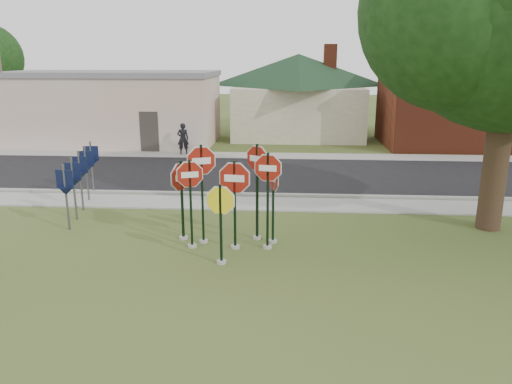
# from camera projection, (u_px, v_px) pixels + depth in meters

# --- Properties ---
(ground) EXTENTS (120.00, 120.00, 0.00)m
(ground) POSITION_uv_depth(u_px,v_px,m) (226.00, 268.00, 12.13)
(ground) COLOR #384C1C
(ground) RESTS_ON ground
(sidewalk_near) EXTENTS (60.00, 1.60, 0.06)m
(sidewalk_near) POSITION_uv_depth(u_px,v_px,m) (245.00, 204.00, 17.42)
(sidewalk_near) COLOR gray
(sidewalk_near) RESTS_ON ground
(road) EXTENTS (60.00, 7.00, 0.04)m
(road) POSITION_uv_depth(u_px,v_px,m) (254.00, 175.00, 21.76)
(road) COLOR black
(road) RESTS_ON ground
(sidewalk_far) EXTENTS (60.00, 1.60, 0.06)m
(sidewalk_far) POSITION_uv_depth(u_px,v_px,m) (260.00, 156.00, 25.90)
(sidewalk_far) COLOR gray
(sidewalk_far) RESTS_ON ground
(curb) EXTENTS (60.00, 0.20, 0.14)m
(curb) POSITION_uv_depth(u_px,v_px,m) (248.00, 195.00, 18.37)
(curb) COLOR gray
(curb) RESTS_ON ground
(stop_sign_center) EXTENTS (1.15, 0.24, 2.52)m
(stop_sign_center) POSITION_uv_depth(u_px,v_px,m) (235.00, 192.00, 13.02)
(stop_sign_center) COLOR #9C9992
(stop_sign_center) RESTS_ON ground
(stop_sign_yellow) EXTENTS (0.98, 0.24, 2.12)m
(stop_sign_yellow) POSITION_uv_depth(u_px,v_px,m) (221.00, 216.00, 12.11)
(stop_sign_yellow) COLOR #9C9992
(stop_sign_yellow) RESTS_ON ground
(stop_sign_left) EXTENTS (0.93, 0.31, 2.51)m
(stop_sign_left) POSITION_uv_depth(u_px,v_px,m) (190.00, 193.00, 13.09)
(stop_sign_left) COLOR #9C9992
(stop_sign_left) RESTS_ON ground
(stop_sign_right) EXTENTS (1.00, 0.24, 2.71)m
(stop_sign_right) POSITION_uv_depth(u_px,v_px,m) (268.00, 188.00, 12.99)
(stop_sign_right) COLOR #9C9992
(stop_sign_right) RESTS_ON ground
(stop_sign_back_right) EXTENTS (0.83, 0.56, 2.81)m
(stop_sign_back_right) POSITION_uv_depth(u_px,v_px,m) (257.00, 179.00, 13.65)
(stop_sign_back_right) COLOR #9C9992
(stop_sign_back_right) RESTS_ON ground
(stop_sign_back_left) EXTENTS (1.03, 0.38, 2.86)m
(stop_sign_back_left) POSITION_uv_depth(u_px,v_px,m) (202.00, 179.00, 13.37)
(stop_sign_back_left) COLOR #9C9992
(stop_sign_back_left) RESTS_ON ground
(stop_sign_far_right) EXTENTS (0.38, 0.92, 2.34)m
(stop_sign_far_right) POSITION_uv_depth(u_px,v_px,m) (273.00, 194.00, 13.47)
(stop_sign_far_right) COLOR #9C9992
(stop_sign_far_right) RESTS_ON ground
(stop_sign_far_left) EXTENTS (0.56, 0.96, 2.36)m
(stop_sign_far_left) POSITION_uv_depth(u_px,v_px,m) (182.00, 190.00, 13.72)
(stop_sign_far_left) COLOR #9C9992
(stop_sign_far_left) RESTS_ON ground
(route_sign_row) EXTENTS (1.43, 4.63, 2.00)m
(route_sign_row) POSITION_uv_depth(u_px,v_px,m) (80.00, 174.00, 16.50)
(route_sign_row) COLOR #59595E
(route_sign_row) RESTS_ON ground
(building_stucco) EXTENTS (12.20, 6.20, 4.20)m
(building_stucco) POSITION_uv_depth(u_px,v_px,m) (112.00, 107.00, 29.49)
(building_stucco) COLOR beige
(building_stucco) RESTS_ON ground
(building_house) EXTENTS (11.60, 11.60, 6.20)m
(building_house) POSITION_uv_depth(u_px,v_px,m) (298.00, 79.00, 32.24)
(building_house) COLOR beige
(building_house) RESTS_ON ground
(building_brick) EXTENTS (10.20, 6.20, 4.75)m
(building_brick) POSITION_uv_depth(u_px,v_px,m) (474.00, 104.00, 28.54)
(building_brick) COLOR maroon
(building_brick) RESTS_ON ground
(pedestrian) EXTENTS (0.67, 0.53, 1.64)m
(pedestrian) POSITION_uv_depth(u_px,v_px,m) (183.00, 139.00, 25.97)
(pedestrian) COLOR black
(pedestrian) RESTS_ON sidewalk_far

